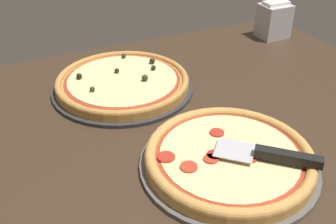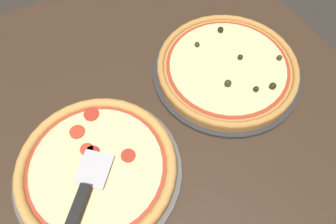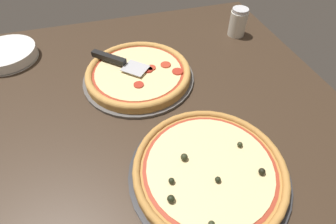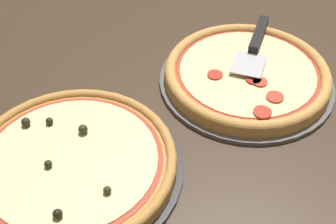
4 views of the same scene
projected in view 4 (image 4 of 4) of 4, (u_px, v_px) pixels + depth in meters
The scene contains 6 objects.
ground_plane at pixel (183, 96), 103.04cm from camera, with size 130.81×119.60×3.60cm, color #38281C.
pizza_pan_front at pixel (246, 81), 103.08cm from camera, with size 38.22×38.22×1.00cm, color #565451.
pizza_front at pixel (247, 74), 101.57cm from camera, with size 35.93×35.93×3.32cm.
pizza_pan_back at pixel (73, 169), 84.87cm from camera, with size 40.19×40.19×1.00cm, color #2D2D30.
pizza_back at pixel (72, 162), 83.43cm from camera, with size 37.78×37.78×4.27cm.
serving_spatula at pixel (257, 39), 106.60cm from camera, with size 18.72×17.88×2.00cm.
Camera 4 is at (-69.37, 34.18, 66.47)cm, focal length 50.00 mm.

